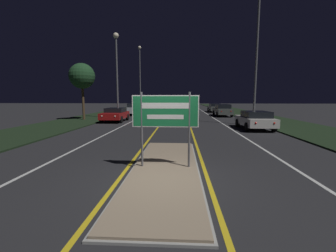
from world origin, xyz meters
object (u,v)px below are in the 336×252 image
streetlight_left_far (140,70)px  streetlight_right_near (258,32)px  streetlight_left_near (117,62)px  car_approaching_0 (115,114)px  car_receding_0 (255,120)px  highway_sign (165,115)px  car_receding_1 (222,110)px  car_receding_2 (215,108)px  car_approaching_1 (134,109)px

streetlight_left_far → streetlight_right_near: bearing=-56.1°
streetlight_left_near → car_approaching_0: 5.69m
streetlight_right_near → car_receding_0: size_ratio=2.67×
highway_sign → streetlight_left_near: streetlight_left_near is taller
car_receding_1 → car_receding_2: (0.15, 7.51, -0.05)m
highway_sign → car_receding_2: (5.82, 28.65, -1.06)m
streetlight_right_near → car_approaching_0: (-12.37, 2.07, -6.82)m
car_receding_0 → car_approaching_0: car_receding_0 is taller
car_approaching_1 → streetlight_left_far: bearing=95.2°
streetlight_right_near → car_receding_1: bearing=95.8°
streetlight_left_far → car_approaching_0: streetlight_left_far is taller
streetlight_left_near → car_receding_0: streetlight_left_near is taller
streetlight_right_near → car_receding_0: 7.29m
streetlight_right_near → car_receding_1: (-0.92, 9.05, -6.75)m
streetlight_left_far → car_approaching_1: streetlight_left_far is taller
highway_sign → car_receding_2: 29.26m
highway_sign → car_receding_0: highway_sign is taller
car_receding_0 → car_receding_1: bearing=91.2°
car_receding_2 → car_receding_1: bearing=-91.1°
car_receding_0 → car_receding_2: size_ratio=0.98×
car_receding_1 → car_approaching_1: bearing=173.7°
car_approaching_0 → car_approaching_1: size_ratio=0.90×
car_receding_1 → car_approaching_1: 11.33m
streetlight_left_far → car_receding_1: streetlight_left_far is taller
car_receding_1 → car_approaching_1: size_ratio=1.07×
streetlight_left_far → car_receding_0: streetlight_left_far is taller
streetlight_left_far → car_approaching_1: (0.82, -9.10, -6.08)m
streetlight_left_near → streetlight_left_far: (-0.31, 15.14, 0.92)m
highway_sign → streetlight_right_near: (6.59, 12.09, 5.75)m
streetlight_right_near → car_receding_2: streetlight_right_near is taller
streetlight_left_near → car_approaching_1: (0.51, 6.04, -5.16)m
highway_sign → streetlight_right_near: size_ratio=0.21×
highway_sign → car_approaching_0: 15.33m
car_receding_0 → car_receding_1: 11.53m
streetlight_right_near → car_receding_1: streetlight_right_near is taller
streetlight_left_far → car_approaching_1: 10.97m
car_receding_2 → car_approaching_1: (-11.41, -6.27, 0.07)m
car_receding_1 → car_approaching_0: (-11.44, -6.98, -0.07)m
car_receding_0 → car_approaching_1: bearing=132.0°
car_receding_0 → car_approaching_0: bearing=158.8°
streetlight_left_near → streetlight_left_far: streetlight_left_far is taller
streetlight_right_near → car_receding_2: 17.93m
car_approaching_0 → car_approaching_1: (0.18, 8.23, 0.09)m
car_receding_2 → streetlight_left_near: bearing=-134.1°
highway_sign → car_receding_1: highway_sign is taller
car_approaching_0 → car_receding_1: bearing=31.4°
highway_sign → car_receding_2: size_ratio=0.56×
streetlight_right_near → car_approaching_1: streetlight_right_near is taller
highway_sign → streetlight_right_near: bearing=61.4°
highway_sign → streetlight_right_near: streetlight_right_near is taller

